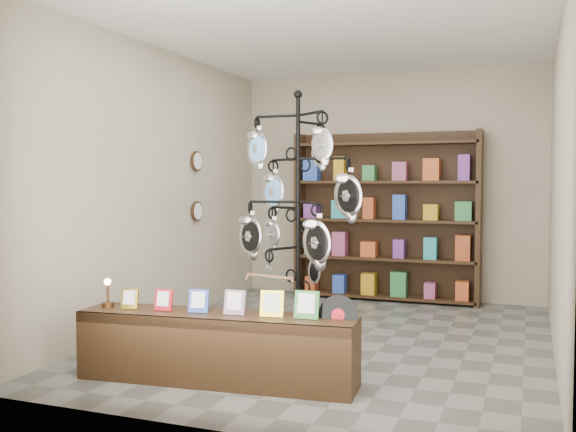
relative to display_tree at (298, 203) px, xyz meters
name	(u,v)px	position (x,y,z in m)	size (l,w,h in m)	color
ground	(335,339)	(0.17, 0.62, -1.37)	(5.00, 5.00, 0.00)	slate
room_envelope	(336,151)	(0.17, 0.62, 0.48)	(5.00, 5.00, 5.00)	#B1A78F
display_tree	(298,203)	(0.00, 0.00, 0.00)	(1.27, 1.26, 2.36)	black
front_shelf	(217,347)	(-0.30, -1.00, -1.09)	(2.21, 0.65, 0.77)	black
back_shelving	(385,222)	(0.17, 2.91, -0.34)	(2.42, 0.36, 2.20)	black
wall_clocks	(197,186)	(-1.80, 1.42, 0.13)	(0.03, 0.24, 0.84)	black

